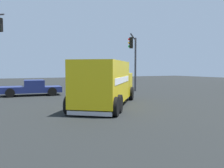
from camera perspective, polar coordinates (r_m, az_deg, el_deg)
The scene contains 4 objects.
ground_plane at distance 14.89m, azimuth -4.50°, elevation -5.68°, with size 100.00×100.00×0.00m, color black.
delivery_truck at distance 15.52m, azimuth -1.49°, elevation 0.27°, with size 7.96×6.99×2.87m.
traffic_light_primary at distance 24.34m, azimuth 5.18°, elevation 6.81°, with size 4.03×3.05×5.63m.
pickup_navy at distance 22.87m, azimuth -18.28°, elevation -0.75°, with size 2.69×5.38×1.38m.
Camera 1 is at (13.64, -5.48, 2.42)m, focal length 38.99 mm.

